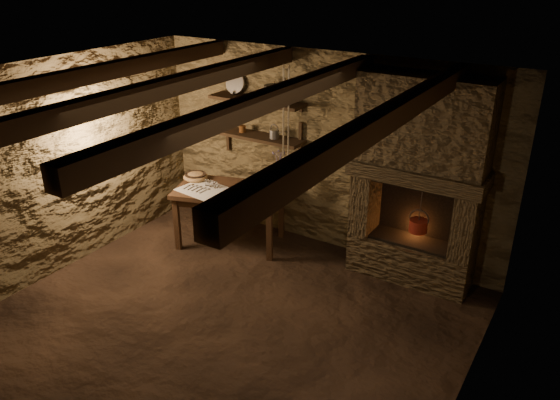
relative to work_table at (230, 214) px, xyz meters
The scene contains 25 objects.
floor 1.70m from the work_table, 55.09° to the right, with size 4.50×4.50×0.00m, color black.
back_wall 1.40m from the work_table, 34.09° to the left, with size 4.50×0.04×2.40m, color #493A22.
front_wall 3.58m from the work_table, 74.24° to the right, with size 4.50×0.04×2.40m, color #493A22.
left_wall 2.04m from the work_table, 133.79° to the right, with size 0.04×4.00×2.40m, color #493A22.
right_wall 3.57m from the work_table, 23.01° to the right, with size 0.04×4.00×2.40m, color #493A22.
ceiling 2.60m from the work_table, 55.09° to the right, with size 4.50×4.00×0.04m, color black.
beam_far_left 2.41m from the work_table, 112.12° to the right, with size 0.14×3.95×0.16m, color black.
beam_mid_left 2.39m from the work_table, 71.75° to the right, with size 0.14×3.95×0.16m, color black.
beam_mid_right 2.75m from the work_table, 43.17° to the right, with size 0.14×3.95×0.16m, color black.
beam_far_right 3.39m from the work_table, 29.03° to the right, with size 0.14×3.95×0.16m, color black.
shelf_lower 1.02m from the work_table, 78.51° to the left, with size 1.25×0.30×0.04m, color black.
shelf_upper 1.44m from the work_table, 78.51° to the left, with size 1.25×0.30×0.04m, color black.
hearth 2.38m from the work_table, 10.58° to the left, with size 1.43×0.51×2.30m.
work_table is the anchor object (origin of this frame).
linen_cloth 0.46m from the work_table, 140.54° to the right, with size 0.59×0.48×0.01m, color white.
pewter_cutlery_row 0.48m from the work_table, 137.86° to the right, with size 0.49×0.19×0.01m, color gray, non-canonical shape.
drinking_glasses 0.45m from the work_table, 160.07° to the right, with size 0.19×0.06×0.08m, color silver, non-canonical shape.
stoneware_jug 0.83m from the work_table, 25.14° to the left, with size 0.18×0.18×0.51m.
wooden_bowl 0.66m from the work_table, behind, with size 0.31×0.31×0.11m, color olive.
iron_stockpot 1.58m from the work_table, 53.47° to the left, with size 0.24×0.24×0.18m, color #2C2927.
tin_pan 1.63m from the work_table, 116.05° to the left, with size 0.26×0.26×0.04m, color #9B9B96.
small_kettle 1.14m from the work_table, 53.70° to the left, with size 0.16×0.12×0.17m, color #9B9B96, non-canonical shape.
rusty_tin 1.08m from the work_table, 104.28° to the left, with size 0.08×0.08×0.08m, color #512A10.
red_pot 2.32m from the work_table, ahead, with size 0.22×0.22×0.54m.
hanging_ropes 1.75m from the work_table, 17.17° to the right, with size 0.08×0.08×1.20m, color tan, non-canonical shape.
Camera 1 is at (2.83, -3.53, 3.35)m, focal length 35.00 mm.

